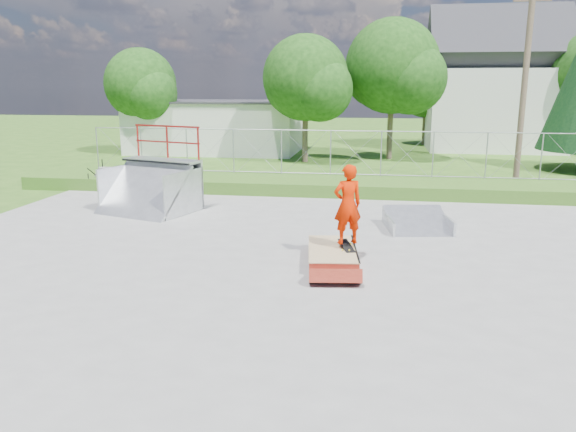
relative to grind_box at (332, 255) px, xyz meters
name	(u,v)px	position (x,y,z in m)	size (l,w,h in m)	color
ground	(290,269)	(-0.89, -0.64, -0.17)	(120.00, 120.00, 0.00)	#325D1A
concrete_pad	(290,268)	(-0.89, -0.64, -0.15)	(20.00, 16.00, 0.04)	gray
grass_berm	(328,185)	(-0.89, 8.86, 0.08)	(24.00, 3.00, 0.50)	#325D1A
grind_box	(332,255)	(0.00, 0.00, 0.00)	(1.37, 2.39, 0.34)	maroon
quarter_pipe	(147,171)	(-6.33, 4.31, 1.20)	(2.74, 2.31, 2.74)	#ADB0B5
flat_bank_ramp	(418,222)	(2.16, 3.29, 0.09)	(1.70, 1.82, 0.52)	#ADB0B5
skateboard	(347,246)	(0.33, 0.06, 0.21)	(0.22, 0.80, 0.02)	black
skater	(348,207)	(0.33, 0.06, 1.14)	(0.67, 0.44, 1.85)	red
concrete_stairs	(113,179)	(-9.39, 8.06, 0.23)	(1.50, 1.60, 0.80)	gray
chain_link_fence	(331,153)	(-0.89, 9.86, 1.23)	(20.00, 0.06, 1.80)	#999BA1
utility_building_flat	(217,127)	(-8.89, 21.36, 1.33)	(10.00, 6.00, 3.00)	silver
gable_house	(494,88)	(8.11, 25.36, 3.67)	(8.40, 6.08, 8.94)	silver
utility_pole	(524,86)	(6.61, 11.36, 3.83)	(0.24, 0.24, 8.00)	brown
tree_left_near	(310,81)	(-2.64, 17.19, 4.07)	(4.76, 4.48, 6.65)	brown
tree_center	(398,70)	(1.89, 19.17, 4.68)	(5.44, 5.12, 7.60)	brown
tree_left_far	(143,87)	(-12.66, 19.20, 3.77)	(4.42, 4.16, 6.18)	brown
tree_back_mid	(430,91)	(4.32, 27.21, 3.46)	(4.08, 3.84, 5.70)	brown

